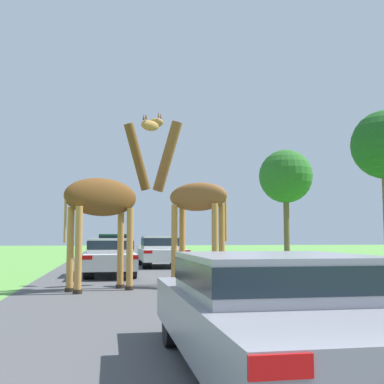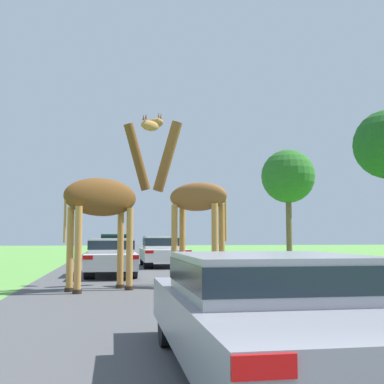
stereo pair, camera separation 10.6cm
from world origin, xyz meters
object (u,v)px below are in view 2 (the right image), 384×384
at_px(car_lead_maroon, 268,308).
at_px(tree_right_cluster, 288,177).
at_px(giraffe_companion, 105,201).
at_px(car_queue_right, 115,246).
at_px(car_far_ahead, 111,255).
at_px(giraffe_near_road, 192,199).
at_px(car_queue_left, 163,250).

relative_size(car_lead_maroon, tree_right_cluster, 0.62).
height_order(giraffe_companion, car_lead_maroon, giraffe_companion).
height_order(car_queue_right, car_far_ahead, car_queue_right).
distance_m(car_lead_maroon, tree_right_cluster, 29.95).
bearing_deg(giraffe_near_road, car_queue_right, 43.02).
relative_size(giraffe_companion, car_queue_right, 1.07).
height_order(giraffe_near_road, tree_right_cluster, tree_right_cluster).
bearing_deg(giraffe_companion, giraffe_near_road, 81.63).
bearing_deg(car_lead_maroon, tree_right_cluster, 68.83).
relative_size(giraffe_companion, car_lead_maroon, 1.03).
distance_m(giraffe_companion, car_far_ahead, 5.18).
xyz_separation_m(car_lead_maroon, tree_right_cluster, (10.66, 27.54, 4.98)).
bearing_deg(car_far_ahead, car_queue_left, 63.77).
relative_size(car_lead_maroon, car_queue_right, 1.04).
xyz_separation_m(giraffe_companion, car_queue_left, (2.55, 9.76, -1.55)).
xyz_separation_m(giraffe_near_road, car_far_ahead, (-2.27, 4.12, -1.73)).
bearing_deg(car_queue_right, car_far_ahead, -90.86).
relative_size(giraffe_near_road, tree_right_cluster, 0.68).
height_order(giraffe_companion, tree_right_cluster, tree_right_cluster).
height_order(giraffe_near_road, giraffe_companion, giraffe_near_road).
height_order(car_lead_maroon, car_queue_left, car_queue_left).
bearing_deg(car_queue_right, tree_right_cluster, 10.61).
bearing_deg(giraffe_near_road, tree_right_cluster, 7.74).
height_order(giraffe_companion, car_far_ahead, giraffe_companion).
xyz_separation_m(giraffe_companion, tree_right_cluster, (12.45, 19.58, 3.32)).
height_order(car_lead_maroon, car_far_ahead, car_far_ahead).
bearing_deg(car_queue_left, car_queue_right, 106.23).
xyz_separation_m(car_lead_maroon, car_queue_left, (0.76, 17.72, 0.11)).
height_order(car_far_ahead, tree_right_cluster, tree_right_cluster).
bearing_deg(car_queue_left, giraffe_near_road, -90.70).
xyz_separation_m(giraffe_near_road, car_lead_maroon, (-0.65, -8.77, -1.80)).
xyz_separation_m(car_queue_left, tree_right_cluster, (9.90, 9.82, 4.87)).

